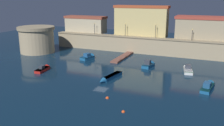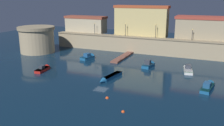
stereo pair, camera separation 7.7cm
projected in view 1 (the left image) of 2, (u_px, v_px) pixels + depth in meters
name	position (u px, v px, depth m)	size (l,w,h in m)	color
ground_plane	(101.00, 77.00, 47.45)	(132.81, 132.81, 0.00)	#0C2338
quay_wall	(137.00, 45.00, 67.56)	(50.52, 2.74, 4.46)	tan
old_town_backdrop	(151.00, 24.00, 68.31)	(48.49, 6.05, 8.55)	#BCAE8D
fortress_tower	(37.00, 39.00, 67.93)	(10.04, 10.04, 7.17)	tan
pier_dock	(123.00, 57.00, 62.43)	(1.85, 11.76, 0.70)	brown
quay_lamp_0	(94.00, 27.00, 71.45)	(0.32, 0.32, 3.25)	black
quay_lamp_1	(125.00, 28.00, 67.74)	(0.32, 0.32, 3.58)	black
quay_lamp_2	(156.00, 29.00, 64.48)	(0.32, 0.32, 3.69)	black
quay_lamp_3	(192.00, 33.00, 61.05)	(0.32, 0.32, 2.92)	black
moored_boat_0	(89.00, 57.00, 61.35)	(3.00, 4.68, 2.09)	#195689
moored_boat_2	(209.00, 86.00, 41.66)	(2.37, 6.30, 1.83)	#195689
moored_boat_3	(149.00, 65.00, 54.43)	(2.40, 4.48, 2.21)	#195689
moored_boat_4	(44.00, 68.00, 51.88)	(1.98, 5.12, 1.59)	red
moored_boat_5	(110.00, 77.00, 46.26)	(2.30, 7.14, 1.09)	#195689
moored_boat_6	(188.00, 69.00, 51.51)	(2.65, 5.95, 1.94)	white
mooring_buoy_0	(107.00, 98.00, 37.68)	(0.54, 0.54, 0.54)	#EA4C19
mooring_buoy_1	(123.00, 112.00, 33.20)	(0.49, 0.49, 0.49)	#EA4C19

